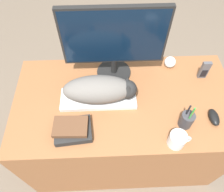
% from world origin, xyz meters
% --- Properties ---
extents(ground_plane, '(12.00, 12.00, 0.00)m').
position_xyz_m(ground_plane, '(0.00, 0.00, 0.00)').
color(ground_plane, '#6B5B4C').
extents(desk, '(1.34, 0.69, 0.75)m').
position_xyz_m(desk, '(0.00, 0.35, 0.37)').
color(desk, brown).
rests_on(desk, ground_plane).
extents(keyboard, '(0.44, 0.16, 0.02)m').
position_xyz_m(keyboard, '(-0.16, 0.35, 0.76)').
color(keyboard, silver).
rests_on(keyboard, desk).
extents(cat, '(0.42, 0.17, 0.15)m').
position_xyz_m(cat, '(-0.14, 0.35, 0.85)').
color(cat, '#66605B').
rests_on(cat, keyboard).
extents(monitor, '(0.59, 0.22, 0.48)m').
position_xyz_m(monitor, '(-0.06, 0.56, 1.02)').
color(monitor, black).
rests_on(monitor, desk).
extents(computer_mouse, '(0.05, 0.11, 0.04)m').
position_xyz_m(computer_mouse, '(0.48, 0.19, 0.77)').
color(computer_mouse, black).
rests_on(computer_mouse, desk).
extents(coffee_mug, '(0.12, 0.09, 0.09)m').
position_xyz_m(coffee_mug, '(0.24, 0.06, 0.79)').
color(coffee_mug, silver).
rests_on(coffee_mug, desk).
extents(pen_cup, '(0.07, 0.07, 0.19)m').
position_xyz_m(pen_cup, '(0.31, 0.17, 0.80)').
color(pen_cup, '#38383D').
rests_on(pen_cup, desk).
extents(baseball, '(0.07, 0.07, 0.07)m').
position_xyz_m(baseball, '(0.31, 0.60, 0.78)').
color(baseball, silver).
rests_on(baseball, desk).
extents(phone, '(0.05, 0.02, 0.13)m').
position_xyz_m(phone, '(0.50, 0.50, 0.81)').
color(phone, '#4C4C51').
rests_on(phone, desk).
extents(book_stack, '(0.21, 0.17, 0.07)m').
position_xyz_m(book_stack, '(-0.30, 0.15, 0.78)').
color(book_stack, black).
rests_on(book_stack, desk).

